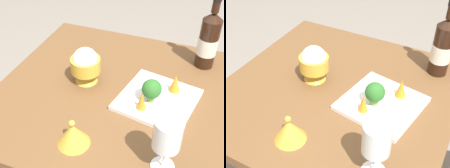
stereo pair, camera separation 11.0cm
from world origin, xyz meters
TOP-DOWN VIEW (x-y plane):
  - dining_table at (0.00, 0.00)m, footprint 0.83×0.83m
  - wine_bottle at (0.29, -0.29)m, footprint 0.08×0.08m
  - wine_glass at (-0.26, -0.25)m, footprint 0.08×0.08m
  - rice_bowl at (0.02, 0.11)m, footprint 0.11×0.11m
  - rice_bowl_lid at (-0.27, 0.02)m, footprint 0.10×0.10m
  - serving_plate at (-0.00, -0.17)m, footprint 0.29×0.29m
  - broccoli_floret at (-0.02, -0.15)m, footprint 0.07×0.07m
  - carrot_garnish_left at (-0.07, -0.13)m, footprint 0.03×0.03m
  - carrot_garnish_right at (0.06, -0.22)m, footprint 0.04×0.04m

SIDE VIEW (x-z plane):
  - dining_table at x=0.00m, z-range 0.28..1.02m
  - serving_plate at x=0.00m, z-range 0.74..0.76m
  - rice_bowl_lid at x=-0.27m, z-range 0.73..0.83m
  - carrot_garnish_left at x=-0.07m, z-range 0.76..0.82m
  - carrot_garnish_right at x=0.06m, z-range 0.76..0.83m
  - broccoli_floret at x=-0.02m, z-range 0.77..0.85m
  - rice_bowl at x=0.02m, z-range 0.75..0.89m
  - wine_bottle at x=0.29m, z-range 0.71..1.01m
  - wine_glass at x=-0.26m, z-range 0.78..0.96m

